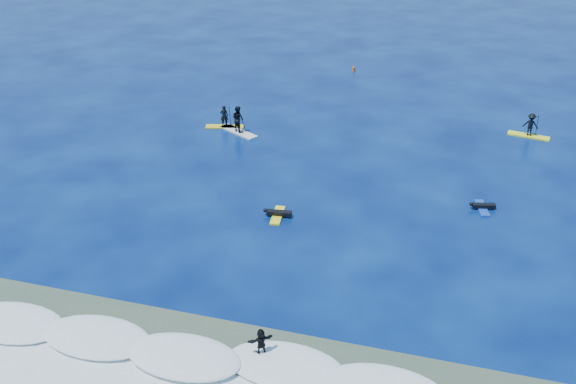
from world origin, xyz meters
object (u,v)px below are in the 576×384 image
(sup_paddler_center, at_px, (238,121))
(wave_surfer, at_px, (261,343))
(sup_paddler_left, at_px, (224,120))
(sup_paddler_right, at_px, (530,126))
(prone_paddler_near, at_px, (278,214))
(prone_paddler_far, at_px, (482,207))
(marker_buoy, at_px, (354,69))

(sup_paddler_center, height_order, wave_surfer, sup_paddler_center)
(sup_paddler_left, distance_m, sup_paddler_center, 1.46)
(wave_surfer, bearing_deg, sup_paddler_right, 28.81)
(sup_paddler_right, bearing_deg, prone_paddler_near, -121.53)
(sup_paddler_center, height_order, prone_paddler_near, sup_paddler_center)
(prone_paddler_far, xyz_separation_m, marker_buoy, (-11.66, 22.93, 0.14))
(prone_paddler_near, bearing_deg, wave_surfer, -173.38)
(sup_paddler_left, height_order, sup_paddler_center, sup_paddler_center)
(prone_paddler_near, height_order, wave_surfer, wave_surfer)
(sup_paddler_left, bearing_deg, prone_paddler_far, -36.29)
(sup_paddler_left, distance_m, prone_paddler_far, 19.79)
(prone_paddler_far, xyz_separation_m, wave_surfer, (-8.44, -14.88, 0.60))
(sup_paddler_center, relative_size, wave_surfer, 1.97)
(wave_surfer, relative_size, marker_buoy, 2.65)
(marker_buoy, bearing_deg, sup_paddler_right, -37.64)
(sup_paddler_left, relative_size, prone_paddler_near, 1.38)
(prone_paddler_near, xyz_separation_m, wave_surfer, (2.54, -10.94, 0.59))
(sup_paddler_right, distance_m, wave_surfer, 28.85)
(wave_surfer, bearing_deg, prone_paddler_far, 22.71)
(prone_paddler_far, bearing_deg, wave_surfer, 137.37)
(sup_paddler_right, relative_size, marker_buoy, 4.67)
(prone_paddler_far, bearing_deg, prone_paddler_near, 96.66)
(sup_paddler_right, height_order, prone_paddler_far, sup_paddler_right)
(sup_paddler_left, distance_m, wave_surfer, 24.34)
(prone_paddler_near, relative_size, prone_paddler_far, 1.07)
(prone_paddler_far, relative_size, marker_buoy, 3.08)
(sup_paddler_right, bearing_deg, sup_paddler_left, -158.23)
(sup_paddler_left, relative_size, wave_surfer, 1.72)
(sup_paddler_left, relative_size, prone_paddler_far, 1.47)
(sup_paddler_left, bearing_deg, prone_paddler_near, -71.26)
(sup_paddler_center, relative_size, prone_paddler_near, 1.58)
(prone_paddler_far, bearing_deg, sup_paddler_center, 55.47)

